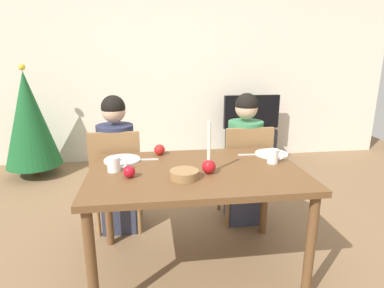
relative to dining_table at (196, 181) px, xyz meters
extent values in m
plane|color=brown|center=(0.00, 0.00, -0.67)|extent=(7.68, 7.68, 0.00)
cube|color=beige|center=(0.00, 2.60, 0.63)|extent=(6.40, 0.10, 2.60)
cube|color=brown|center=(0.00, 0.00, 0.06)|extent=(1.40, 0.90, 0.04)
cylinder|color=brown|center=(-0.64, -0.39, -0.31)|extent=(0.06, 0.06, 0.71)
cylinder|color=brown|center=(0.64, -0.39, -0.31)|extent=(0.06, 0.06, 0.71)
cylinder|color=brown|center=(-0.64, 0.39, -0.31)|extent=(0.06, 0.06, 0.71)
cylinder|color=brown|center=(0.64, 0.39, -0.31)|extent=(0.06, 0.06, 0.71)
cube|color=olive|center=(-0.58, 0.69, -0.24)|extent=(0.40, 0.40, 0.04)
cube|color=olive|center=(-0.58, 0.51, 0.01)|extent=(0.40, 0.04, 0.45)
cylinder|color=olive|center=(-0.41, 0.86, -0.46)|extent=(0.04, 0.04, 0.41)
cylinder|color=olive|center=(-0.75, 0.86, -0.46)|extent=(0.04, 0.04, 0.41)
cylinder|color=olive|center=(-0.41, 0.52, -0.46)|extent=(0.04, 0.04, 0.41)
cylinder|color=olive|center=(-0.75, 0.52, -0.46)|extent=(0.04, 0.04, 0.41)
cube|color=olive|center=(0.53, 0.69, -0.24)|extent=(0.40, 0.40, 0.04)
cube|color=olive|center=(0.53, 0.51, 0.01)|extent=(0.40, 0.04, 0.45)
cylinder|color=olive|center=(0.70, 0.86, -0.46)|extent=(0.04, 0.04, 0.41)
cylinder|color=olive|center=(0.36, 0.86, -0.46)|extent=(0.04, 0.04, 0.41)
cylinder|color=olive|center=(0.70, 0.52, -0.46)|extent=(0.04, 0.04, 0.41)
cylinder|color=olive|center=(0.36, 0.52, -0.46)|extent=(0.04, 0.04, 0.41)
cube|color=#33384C|center=(-0.58, 0.64, -0.44)|extent=(0.28, 0.28, 0.45)
cylinder|color=#282D47|center=(-0.58, 0.64, 0.02)|extent=(0.30, 0.30, 0.48)
sphere|color=tan|center=(-0.58, 0.64, 0.38)|extent=(0.19, 0.19, 0.19)
sphere|color=black|center=(-0.58, 0.64, 0.41)|extent=(0.19, 0.19, 0.19)
cube|color=#33384C|center=(0.53, 0.64, -0.44)|extent=(0.28, 0.28, 0.45)
cylinder|color=#387A4C|center=(0.53, 0.64, 0.02)|extent=(0.30, 0.30, 0.48)
sphere|color=tan|center=(0.53, 0.64, 0.38)|extent=(0.19, 0.19, 0.19)
sphere|color=black|center=(0.53, 0.64, 0.41)|extent=(0.19, 0.19, 0.19)
cube|color=black|center=(1.12, 2.30, -0.43)|extent=(0.64, 0.40, 0.48)
cube|color=black|center=(1.12, 2.30, 0.04)|extent=(0.79, 0.04, 0.46)
cube|color=black|center=(1.12, 2.30, 0.04)|extent=(0.76, 0.05, 0.46)
cylinder|color=brown|center=(-1.74, 2.09, -0.60)|extent=(0.08, 0.08, 0.14)
cone|color=#195628|center=(-1.74, 2.09, 0.05)|extent=(0.66, 0.66, 1.16)
sphere|color=yellow|center=(-1.74, 2.09, 0.67)|extent=(0.08, 0.08, 0.08)
sphere|color=red|center=(0.07, -0.08, 0.13)|extent=(0.09, 0.09, 0.09)
cylinder|color=#EFE5C6|center=(0.07, -0.08, 0.30)|extent=(0.02, 0.02, 0.25)
cylinder|color=silver|center=(-0.50, 0.25, 0.09)|extent=(0.26, 0.26, 0.01)
cylinder|color=white|center=(0.62, 0.25, 0.09)|extent=(0.25, 0.25, 0.01)
cylinder|color=white|center=(-0.53, 0.04, 0.13)|extent=(0.08, 0.08, 0.10)
torus|color=white|center=(-0.48, 0.04, 0.14)|extent=(0.07, 0.01, 0.07)
cylinder|color=silver|center=(0.55, 0.06, 0.13)|extent=(0.08, 0.08, 0.10)
torus|color=silver|center=(0.60, 0.06, 0.14)|extent=(0.07, 0.01, 0.07)
cube|color=silver|center=(-0.33, 0.24, 0.09)|extent=(0.18, 0.02, 0.01)
cube|color=silver|center=(0.45, 0.26, 0.09)|extent=(0.18, 0.02, 0.01)
cylinder|color=olive|center=(-0.09, -0.15, 0.11)|extent=(0.18, 0.18, 0.05)
sphere|color=#B01A18|center=(-0.23, 0.35, 0.12)|extent=(0.08, 0.08, 0.08)
sphere|color=#B3101E|center=(-0.43, -0.08, 0.12)|extent=(0.08, 0.08, 0.08)
camera|label=1|loc=(-0.29, -1.98, 0.82)|focal=30.08mm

